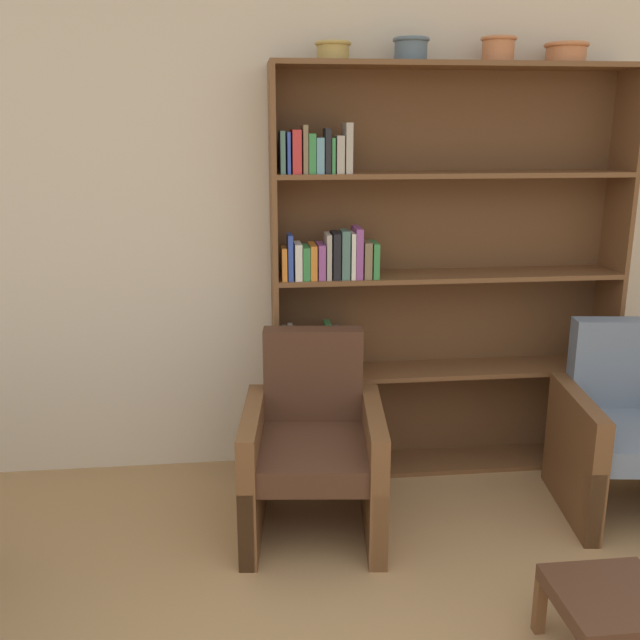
# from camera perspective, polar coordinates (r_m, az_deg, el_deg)

# --- Properties ---
(wall_back) EXTENTS (12.00, 0.06, 2.75)m
(wall_back) POSITION_cam_1_polar(r_m,az_deg,el_deg) (3.86, 1.61, 8.10)
(wall_back) COLOR beige
(wall_back) RESTS_ON ground
(bookshelf) EXTENTS (1.86, 0.30, 2.16)m
(bookshelf) POSITION_cam_1_polar(r_m,az_deg,el_deg) (3.83, 7.61, 2.74)
(bookshelf) COLOR brown
(bookshelf) RESTS_ON ground
(bowl_brass) EXTENTS (0.18, 0.18, 0.09)m
(bowl_brass) POSITION_cam_1_polar(r_m,az_deg,el_deg) (3.65, 1.05, 20.80)
(bowl_brass) COLOR tan
(bowl_brass) RESTS_ON bookshelf
(bowl_copper) EXTENTS (0.18, 0.18, 0.11)m
(bowl_copper) POSITION_cam_1_polar(r_m,az_deg,el_deg) (3.72, 7.29, 20.77)
(bowl_copper) COLOR slate
(bowl_copper) RESTS_ON bookshelf
(bowl_terracotta) EXTENTS (0.18, 0.18, 0.12)m
(bowl_terracotta) POSITION_cam_1_polar(r_m,az_deg,el_deg) (3.84, 14.07, 20.35)
(bowl_terracotta) COLOR #C67547
(bowl_terracotta) RESTS_ON bookshelf
(bowl_sage) EXTENTS (0.22, 0.22, 0.10)m
(bowl_sage) POSITION_cam_1_polar(r_m,az_deg,el_deg) (3.97, 19.09, 19.63)
(bowl_sage) COLOR #C67547
(bowl_sage) RESTS_ON bookshelf
(armchair_leather) EXTENTS (0.71, 0.74, 0.91)m
(armchair_leather) POSITION_cam_1_polar(r_m,az_deg,el_deg) (3.39, -0.55, -10.19)
(armchair_leather) COLOR brown
(armchair_leather) RESTS_ON ground
(armchair_cushioned) EXTENTS (0.72, 0.75, 0.91)m
(armchair_cushioned) POSITION_cam_1_polar(r_m,az_deg,el_deg) (3.87, 23.50, -8.24)
(armchair_cushioned) COLOR brown
(armchair_cushioned) RESTS_ON ground
(footstool) EXTENTS (0.40, 0.40, 0.28)m
(footstool) POSITION_cam_1_polar(r_m,az_deg,el_deg) (2.88, 22.35, -20.35)
(footstool) COLOR brown
(footstool) RESTS_ON ground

